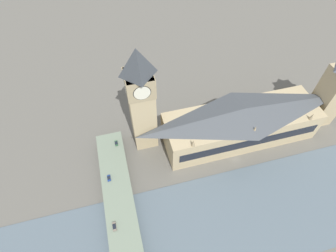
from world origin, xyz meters
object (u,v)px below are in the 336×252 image
(parliament_hall, at_px, (241,123))
(car_northbound_tail, at_px, (114,227))
(car_southbound_tail, at_px, (116,143))
(clock_tower, at_px, (141,99))
(victoria_tower, at_px, (332,93))
(road_bridge, at_px, (126,245))
(car_southbound_mid, at_px, (109,178))

(parliament_hall, height_order, car_northbound_tail, parliament_hall)
(car_northbound_tail, height_order, car_southbound_tail, car_northbound_tail)
(clock_tower, distance_m, victoria_tower, 120.68)
(car_southbound_tail, bearing_deg, clock_tower, -82.70)
(road_bridge, distance_m, car_southbound_mid, 37.97)
(road_bridge, xyz_separation_m, car_southbound_tail, (60.86, -4.04, 1.72))
(parliament_hall, distance_m, clock_tower, 65.73)
(parliament_hall, relative_size, car_southbound_mid, 25.54)
(parliament_hall, height_order, car_southbound_mid, parliament_hall)
(car_southbound_mid, bearing_deg, victoria_tower, -85.06)
(victoria_tower, height_order, car_northbound_tail, victoria_tower)
(parliament_hall, xyz_separation_m, road_bridge, (-50.31, 82.57, -9.25))
(car_southbound_mid, relative_size, car_southbound_tail, 0.94)
(clock_tower, relative_size, victoria_tower, 1.30)
(parliament_hall, distance_m, victoria_tower, 60.87)
(road_bridge, bearing_deg, parliament_hall, -58.65)
(clock_tower, relative_size, road_bridge, 0.51)
(parliament_hall, relative_size, car_southbound_tail, 24.03)
(car_southbound_mid, xyz_separation_m, car_southbound_tail, (23.08, -7.45, -0.05))
(victoria_tower, height_order, road_bridge, victoria_tower)
(car_northbound_tail, bearing_deg, parliament_hall, -64.98)
(road_bridge, distance_m, car_southbound_tail, 61.02)
(clock_tower, bearing_deg, car_northbound_tail, 153.11)
(clock_tower, xyz_separation_m, car_southbound_mid, (-25.52, 26.47, -32.18))
(parliament_hall, height_order, car_southbound_tail, parliament_hall)
(clock_tower, distance_m, car_southbound_tail, 37.50)
(road_bridge, relative_size, car_southbound_mid, 36.87)
(parliament_hall, height_order, victoria_tower, victoria_tower)
(clock_tower, distance_m, car_northbound_tail, 67.98)
(parliament_hall, relative_size, clock_tower, 1.36)
(victoria_tower, relative_size, car_northbound_tail, 11.78)
(car_southbound_mid, bearing_deg, parliament_hall, -81.71)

